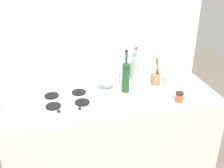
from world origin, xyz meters
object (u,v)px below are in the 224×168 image
utensil_crock (156,78)px  plate_stack (175,79)px  mixing_bowl (106,85)px  butter_dish (146,103)px  wine_bottle_mid_left (136,67)px  condiment_jar_front (179,97)px  stovetop_hob (67,101)px  wine_bottle_leftmost (126,76)px

utensil_crock → plate_stack: bearing=-2.3°
mixing_bowl → butter_dish: mixing_bowl is taller
wine_bottle_mid_left → condiment_jar_front: bearing=-66.3°
utensil_crock → condiment_jar_front: size_ratio=3.71×
plate_stack → wine_bottle_mid_left: wine_bottle_mid_left is taller
stovetop_hob → utensil_crock: (0.83, 0.11, 0.05)m
stovetop_hob → butter_dish: size_ratio=2.81×
wine_bottle_leftmost → wine_bottle_mid_left: 0.26m
wine_bottle_leftmost → condiment_jar_front: wine_bottle_leftmost is taller
stovetop_hob → wine_bottle_leftmost: size_ratio=1.18×
wine_bottle_leftmost → wine_bottle_mid_left: (0.16, 0.21, -0.02)m
stovetop_hob → mixing_bowl: size_ratio=2.85×
wine_bottle_mid_left → mixing_bowl: wine_bottle_mid_left is taller
condiment_jar_front → utensil_crock: bearing=100.9°
stovetop_hob → wine_bottle_mid_left: bearing=20.9°
stovetop_hob → utensil_crock: size_ratio=1.51×
wine_bottle_mid_left → condiment_jar_front: wine_bottle_mid_left is taller
butter_dish → utensil_crock: utensil_crock is taller
stovetop_hob → plate_stack: bearing=5.8°
wine_bottle_leftmost → stovetop_hob: bearing=-174.3°
stovetop_hob → condiment_jar_front: 0.92m
wine_bottle_mid_left → butter_dish: bearing=-99.5°
wine_bottle_mid_left → mixing_bowl: (-0.31, -0.13, -0.08)m
wine_bottle_mid_left → butter_dish: wine_bottle_mid_left is taller
wine_bottle_leftmost → condiment_jar_front: size_ratio=4.71×
wine_bottle_leftmost → condiment_jar_front: (0.37, -0.28, -0.11)m
stovetop_hob → mixing_bowl: mixing_bowl is taller
stovetop_hob → wine_bottle_leftmost: 0.54m
plate_stack → condiment_jar_front: bearing=-111.2°
wine_bottle_mid_left → wine_bottle_leftmost: bearing=-127.6°
stovetop_hob → condiment_jar_front: (0.89, -0.22, 0.03)m
plate_stack → mixing_bowl: mixing_bowl is taller
mixing_bowl → utensil_crock: bearing=-1.7°
wine_bottle_mid_left → butter_dish: 0.51m
plate_stack → condiment_jar_front: 0.35m
wine_bottle_leftmost → butter_dish: bearing=-74.4°
wine_bottle_mid_left → mixing_bowl: bearing=-156.9°
mixing_bowl → butter_dish: bearing=-56.8°
stovetop_hob → utensil_crock: 0.84m
plate_stack → utensil_crock: (-0.19, 0.01, 0.03)m
wine_bottle_leftmost → mixing_bowl: bearing=154.3°
plate_stack → butter_dish: size_ratio=1.31×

